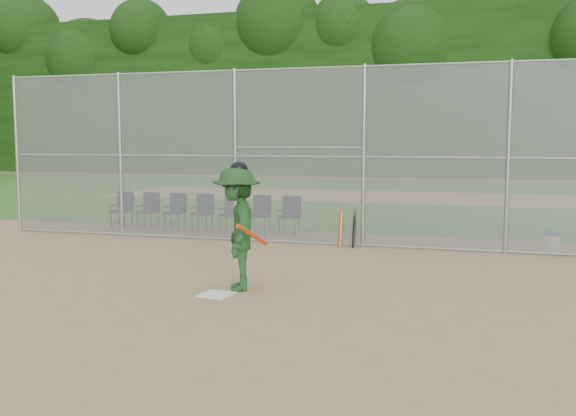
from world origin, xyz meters
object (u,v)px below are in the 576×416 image
(batter_at_plate, at_px, (237,228))
(water_cooler, at_px, (552,243))
(home_plate, at_px, (216,294))
(chair_0, at_px, (122,210))

(batter_at_plate, bearing_deg, water_cooler, 43.02)
(water_cooler, bearing_deg, home_plate, -135.54)
(batter_at_plate, relative_size, chair_0, 2.13)
(home_plate, xyz_separation_m, batter_at_plate, (0.19, 0.43, 0.98))
(batter_at_plate, relative_size, water_cooler, 4.43)
(water_cooler, distance_m, chair_0, 10.87)
(home_plate, xyz_separation_m, chair_0, (-5.46, 6.47, 0.47))
(batter_at_plate, bearing_deg, chair_0, 133.04)
(home_plate, height_order, batter_at_plate, batter_at_plate)
(batter_at_plate, height_order, chair_0, batter_at_plate)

